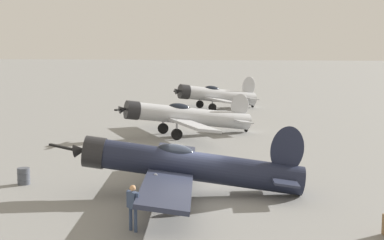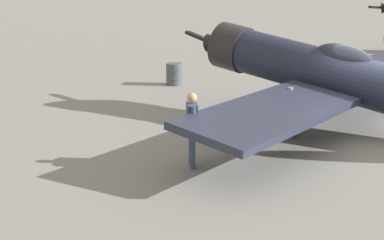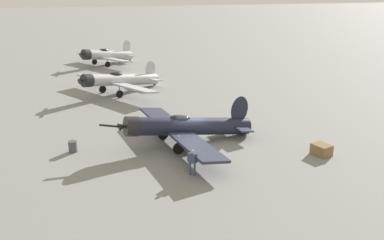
% 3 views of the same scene
% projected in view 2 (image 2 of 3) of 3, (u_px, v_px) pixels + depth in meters
% --- Properties ---
extents(ground_plane, '(400.00, 400.00, 0.00)m').
position_uv_depth(ground_plane, '(373.00, 134.00, 16.69)').
color(ground_plane, gray).
extents(airplane_foreground, '(11.65, 12.65, 3.25)m').
position_uv_depth(airplane_foreground, '(358.00, 83.00, 16.65)').
color(airplane_foreground, '#1E2338').
rests_on(airplane_foreground, ground_plane).
extents(ground_crew_mechanic, '(0.53, 0.48, 1.73)m').
position_uv_depth(ground_crew_mechanic, '(192.00, 122.00, 13.83)').
color(ground_crew_mechanic, '#384766').
rests_on(ground_crew_mechanic, ground_plane).
extents(fuel_drum, '(0.64, 0.64, 0.81)m').
position_uv_depth(fuel_drum, '(174.00, 74.00, 22.96)').
color(fuel_drum, '#474C56').
rests_on(fuel_drum, ground_plane).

